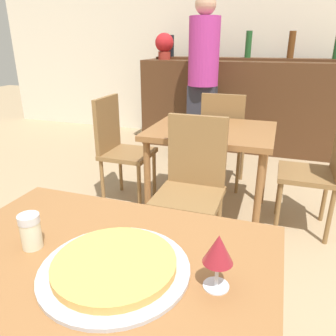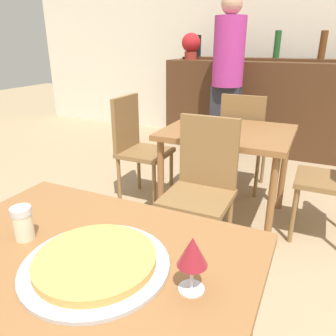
% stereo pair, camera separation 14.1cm
% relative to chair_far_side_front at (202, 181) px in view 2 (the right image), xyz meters
% --- Properties ---
extents(wall_back, '(8.00, 0.05, 2.80)m').
position_rel_chair_far_side_front_xyz_m(wall_back, '(0.01, 2.99, 0.88)').
color(wall_back, silver).
rests_on(wall_back, ground_plane).
extents(dining_table_near, '(1.05, 0.76, 0.73)m').
position_rel_chair_far_side_front_xyz_m(dining_table_near, '(0.01, -1.15, 0.12)').
color(dining_table_near, brown).
rests_on(dining_table_near, ground_plane).
extents(dining_table_far, '(0.92, 0.77, 0.72)m').
position_rel_chair_far_side_front_xyz_m(dining_table_far, '(0.00, 0.55, 0.11)').
color(dining_table_far, brown).
rests_on(dining_table_far, ground_plane).
extents(bar_counter, '(2.60, 0.56, 1.11)m').
position_rel_chair_far_side_front_xyz_m(bar_counter, '(0.01, 2.48, 0.03)').
color(bar_counter, '#4C2D19').
rests_on(bar_counter, ground_plane).
extents(bar_back_shelf, '(2.39, 0.24, 0.35)m').
position_rel_chair_far_side_front_xyz_m(bar_back_shelf, '(0.03, 2.62, 0.66)').
color(bar_back_shelf, '#4C2D19').
rests_on(bar_back_shelf, bar_counter).
extents(chair_far_side_front, '(0.40, 0.40, 0.92)m').
position_rel_chair_far_side_front_xyz_m(chair_far_side_front, '(0.00, 0.00, 0.00)').
color(chair_far_side_front, olive).
rests_on(chair_far_side_front, ground_plane).
extents(chair_far_side_back, '(0.40, 0.40, 0.92)m').
position_rel_chair_far_side_front_xyz_m(chair_far_side_back, '(-0.00, 1.11, 0.00)').
color(chair_far_side_back, olive).
rests_on(chair_far_side_back, ground_plane).
extents(chair_far_side_left, '(0.40, 0.40, 0.92)m').
position_rel_chair_far_side_front_xyz_m(chair_far_side_left, '(-0.80, 0.55, 0.00)').
color(chair_far_side_left, olive).
rests_on(chair_far_side_left, ground_plane).
extents(pizza_tray, '(0.43, 0.43, 0.04)m').
position_rel_chair_far_side_front_xyz_m(pizza_tray, '(0.08, -1.17, 0.22)').
color(pizza_tray, '#B7B7BC').
rests_on(pizza_tray, dining_table_near).
extents(cheese_shaker, '(0.07, 0.07, 0.11)m').
position_rel_chair_far_side_front_xyz_m(cheese_shaker, '(-0.22, -1.15, 0.27)').
color(cheese_shaker, beige).
rests_on(cheese_shaker, dining_table_near).
extents(person_standing, '(0.34, 0.34, 1.82)m').
position_rel_chair_far_side_front_xyz_m(person_standing, '(-0.39, 1.90, 0.47)').
color(person_standing, '#2D2D38').
rests_on(person_standing, ground_plane).
extents(wine_glass, '(0.08, 0.08, 0.16)m').
position_rel_chair_far_side_front_xyz_m(wine_glass, '(0.36, -1.14, 0.32)').
color(wine_glass, silver).
rests_on(wine_glass, dining_table_near).
extents(potted_plant, '(0.24, 0.24, 0.33)m').
position_rel_chair_far_side_front_xyz_m(potted_plant, '(-1.04, 2.43, 0.77)').
color(potted_plant, maroon).
rests_on(potted_plant, bar_counter).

